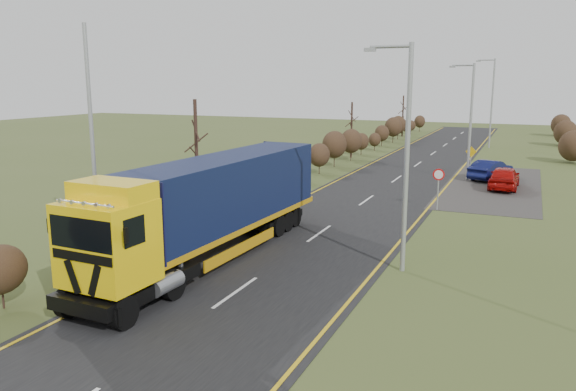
% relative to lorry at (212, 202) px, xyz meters
% --- Properties ---
extents(ground, '(160.00, 160.00, 0.00)m').
position_rel_lorry_xyz_m(ground, '(2.57, 1.13, -2.29)').
color(ground, '#3F4D21').
rests_on(ground, ground).
extents(road, '(8.00, 120.00, 0.02)m').
position_rel_lorry_xyz_m(road, '(2.57, 11.13, -2.28)').
color(road, black).
rests_on(road, ground).
extents(layby, '(6.00, 18.00, 0.02)m').
position_rel_lorry_xyz_m(layby, '(9.07, 21.13, -2.28)').
color(layby, '#33302D').
rests_on(layby, ground).
extents(lane_markings, '(7.52, 116.00, 0.01)m').
position_rel_lorry_xyz_m(lane_markings, '(2.57, 10.83, -2.26)').
color(lane_markings, gold).
rests_on(lane_markings, road).
extents(hedgerow, '(2.24, 102.04, 6.05)m').
position_rel_lorry_xyz_m(hedgerow, '(-3.43, 9.03, -0.67)').
color(hedgerow, '#331F16').
rests_on(hedgerow, ground).
extents(lorry, '(2.89, 14.56, 4.03)m').
position_rel_lorry_xyz_m(lorry, '(0.00, 0.00, 0.00)').
color(lorry, black).
rests_on(lorry, ground).
extents(car_red_hatchback, '(1.89, 4.44, 1.50)m').
position_rel_lorry_xyz_m(car_red_hatchback, '(9.79, 20.27, -1.54)').
color(car_red_hatchback, '#A20A08').
rests_on(car_red_hatchback, ground).
extents(car_blue_sedan, '(2.97, 4.50, 1.40)m').
position_rel_lorry_xyz_m(car_blue_sedan, '(8.74, 23.67, -1.59)').
color(car_blue_sedan, '#0B103E').
rests_on(car_blue_sedan, ground).
extents(streetlight_near, '(1.76, 0.18, 8.22)m').
position_rel_lorry_xyz_m(streetlight_near, '(7.08, 1.57, 2.22)').
color(streetlight_near, '#A0A3A5').
rests_on(streetlight_near, ground).
extents(streetlight_mid, '(1.73, 0.18, 8.11)m').
position_rel_lorry_xyz_m(streetlight_mid, '(7.16, 22.66, 2.15)').
color(streetlight_mid, '#A0A3A5').
rests_on(streetlight_mid, ground).
extents(streetlight_far, '(1.96, 0.18, 9.21)m').
position_rel_lorry_xyz_m(streetlight_far, '(7.05, 44.43, 2.79)').
color(streetlight_far, '#A0A3A5').
rests_on(streetlight_far, ground).
extents(left_pole, '(0.16, 0.16, 9.07)m').
position_rel_lorry_xyz_m(left_pole, '(-4.57, -1.29, 2.24)').
color(left_pole, '#A0A3A5').
rests_on(left_pole, ground).
extents(speed_sign, '(0.63, 0.10, 2.28)m').
position_rel_lorry_xyz_m(speed_sign, '(6.77, 12.30, -0.70)').
color(speed_sign, '#A0A3A5').
rests_on(speed_sign, ground).
extents(warning_board, '(0.81, 0.11, 2.12)m').
position_rel_lorry_xyz_m(warning_board, '(7.15, 25.59, -0.98)').
color(warning_board, '#A0A3A5').
rests_on(warning_board, ground).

